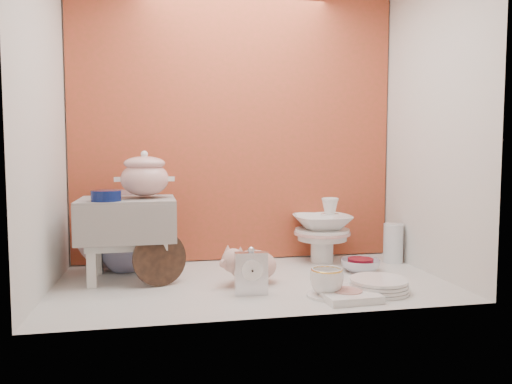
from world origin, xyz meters
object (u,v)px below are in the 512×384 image
step_stool (128,239)px  floral_platter (117,230)px  blue_white_vase (125,246)px  crystal_bowl (360,265)px  porcelain_tower (322,230)px  mantel_clock (251,271)px  plush_pig (253,265)px  soup_tureen (145,174)px  dinner_plate_stack (379,285)px  gold_rim_teacup (327,281)px

step_stool → floral_platter: bearing=107.9°
blue_white_vase → crystal_bowl: blue_white_vase is taller
blue_white_vase → porcelain_tower: size_ratio=0.70×
blue_white_vase → crystal_bowl: 1.21m
floral_platter → porcelain_tower: (1.09, -0.04, -0.03)m
blue_white_vase → mantel_clock: 0.78m
floral_platter → crystal_bowl: bearing=-12.9°
plush_pig → blue_white_vase: bearing=149.5°
step_stool → floral_platter: size_ratio=1.06×
step_stool → soup_tureen: bearing=2.6°
step_stool → plush_pig: bearing=-20.5°
blue_white_vase → porcelain_tower: porcelain_tower is taller
blue_white_vase → crystal_bowl: size_ratio=1.27×
floral_platter → blue_white_vase: size_ratio=1.66×
floral_platter → crystal_bowl: 1.26m
step_stool → porcelain_tower: step_stool is taller
mantel_clock → dinner_plate_stack: 0.56m
plush_pig → dinner_plate_stack: bearing=-24.8°
step_stool → gold_rim_teacup: 0.96m
step_stool → crystal_bowl: size_ratio=2.24×
gold_rim_teacup → dinner_plate_stack: bearing=4.9°
step_stool → floral_platter: (-0.07, 0.19, 0.02)m
soup_tureen → blue_white_vase: size_ratio=1.06×
mantel_clock → dinner_plate_stack: size_ratio=0.78×
dinner_plate_stack → soup_tureen: bearing=155.9°
plush_pig → porcelain_tower: porcelain_tower is taller
soup_tureen → plush_pig: (0.49, -0.20, -0.42)m
gold_rim_teacup → blue_white_vase: bearing=143.9°
crystal_bowl → dinner_plate_stack: bearing=-101.2°
dinner_plate_stack → gold_rim_teacup: bearing=-175.1°
soup_tureen → crystal_bowl: size_ratio=1.35×
blue_white_vase → floral_platter: bearing=145.6°
step_stool → dinner_plate_stack: (1.08, -0.44, -0.16)m
soup_tureen → mantel_clock: size_ratio=1.32×
mantel_clock → gold_rim_teacup: 0.32m
dinner_plate_stack → mantel_clock: bearing=173.0°
step_stool → mantel_clock: size_ratio=2.20×
plush_pig → mantel_clock: bearing=-102.4°
dinner_plate_stack → crystal_bowl: size_ratio=1.31×
plush_pig → gold_rim_teacup: (0.26, -0.26, -0.02)m
plush_pig → crystal_bowl: size_ratio=1.42×
floral_platter → porcelain_tower: bearing=-2.0°
floral_platter → dinner_plate_stack: bearing=-29.0°
crystal_bowl → porcelain_tower: (-0.12, 0.24, 0.15)m
step_stool → plush_pig: size_ratio=1.58×
dinner_plate_stack → crystal_bowl: bearing=78.8°
mantel_clock → crystal_bowl: 0.69m
floral_platter → gold_rim_teacup: bearing=-36.0°
plush_pig → floral_platter: bearing=149.3°
step_stool → mantel_clock: (0.53, -0.37, -0.09)m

